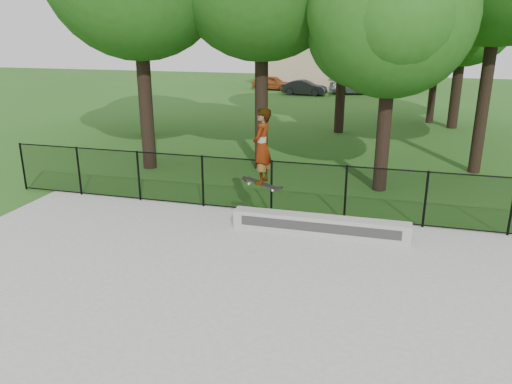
% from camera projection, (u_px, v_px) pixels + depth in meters
% --- Properties ---
extents(ground, '(100.00, 100.00, 0.00)m').
position_uv_depth(ground, '(189.00, 334.00, 8.42)').
color(ground, '#265718').
rests_on(ground, ground).
extents(concrete_slab, '(14.00, 12.00, 0.06)m').
position_uv_depth(concrete_slab, '(189.00, 332.00, 8.41)').
color(concrete_slab, '#979893').
rests_on(concrete_slab, ground).
extents(grind_ledge, '(4.33, 0.40, 0.49)m').
position_uv_depth(grind_ledge, '(320.00, 226.00, 12.25)').
color(grind_ledge, '#B4B3AE').
rests_on(grind_ledge, concrete_slab).
extents(car_a, '(3.54, 1.80, 1.16)m').
position_uv_depth(car_a, '(273.00, 83.00, 41.70)').
color(car_a, '#98461B').
rests_on(car_a, ground).
extents(car_b, '(3.17, 1.42, 1.12)m').
position_uv_depth(car_b, '(304.00, 88.00, 38.50)').
color(car_b, black).
rests_on(car_b, ground).
extents(car_c, '(3.98, 2.70, 1.16)m').
position_uv_depth(car_c, '(354.00, 86.00, 39.12)').
color(car_c, gray).
rests_on(car_c, ground).
extents(skater_airborne, '(0.81, 0.70, 2.04)m').
position_uv_depth(skater_airborne, '(262.00, 147.00, 12.00)').
color(skater_airborne, black).
rests_on(skater_airborne, ground).
extents(chainlink_fence, '(16.06, 0.06, 1.50)m').
position_uv_depth(chainlink_fence, '(271.00, 187.00, 13.57)').
color(chainlink_fence, black).
rests_on(chainlink_fence, concrete_slab).
extents(distant_building, '(12.40, 6.40, 4.30)m').
position_uv_depth(distant_building, '(337.00, 62.00, 43.06)').
color(distant_building, '#C5AA8A').
rests_on(distant_building, ground).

